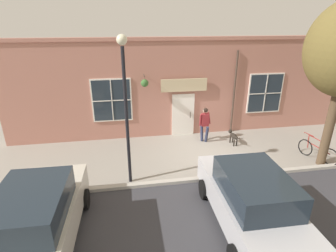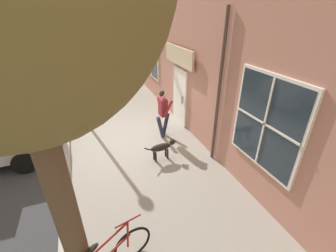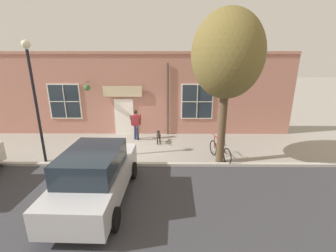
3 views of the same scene
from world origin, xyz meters
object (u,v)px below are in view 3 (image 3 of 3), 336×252
at_px(dog_on_leash, 159,136).
at_px(parked_car_mid_block, 96,175).
at_px(street_tree_by_curb, 226,59).
at_px(leaning_bicycle, 220,151).
at_px(pedestrian_walking, 136,122).
at_px(street_lamp, 33,87).

xyz_separation_m(dog_on_leash, parked_car_mid_block, (5.07, -1.69, 0.48)).
distance_m(street_tree_by_curb, leaning_bicycle, 3.95).
distance_m(dog_on_leash, street_tree_by_curb, 5.31).
distance_m(pedestrian_walking, street_tree_by_curb, 5.90).
distance_m(leaning_bicycle, street_lamp, 8.18).
relative_size(dog_on_leash, leaning_bicycle, 0.63).
height_order(pedestrian_walking, street_lamp, street_lamp).
bearing_deg(parked_car_mid_block, leaning_bicycle, 124.31).
distance_m(parked_car_mid_block, street_lamp, 4.80).
bearing_deg(parked_car_mid_block, street_tree_by_curb, 121.60).
bearing_deg(street_lamp, dog_on_leash, 115.69).
relative_size(dog_on_leash, street_lamp, 0.21).
height_order(street_tree_by_curb, parked_car_mid_block, street_tree_by_curb).
height_order(street_tree_by_curb, leaning_bicycle, street_tree_by_curb).
xyz_separation_m(leaning_bicycle, parked_car_mid_block, (3.08, -4.51, 0.50)).
bearing_deg(pedestrian_walking, dog_on_leash, 68.87).
bearing_deg(parked_car_mid_block, pedestrian_walking, 175.48).
relative_size(pedestrian_walking, street_lamp, 0.34).
bearing_deg(street_tree_by_curb, pedestrian_walking, -125.54).
relative_size(pedestrian_walking, dog_on_leash, 1.60).
height_order(pedestrian_walking, dog_on_leash, pedestrian_walking).
relative_size(leaning_bicycle, street_lamp, 0.33).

